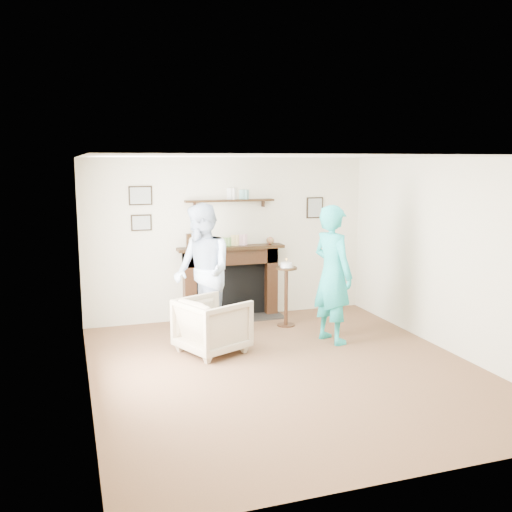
# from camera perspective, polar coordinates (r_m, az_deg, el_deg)

# --- Properties ---
(ground) EXTENTS (5.00, 5.00, 0.00)m
(ground) POSITION_cam_1_polar(r_m,az_deg,el_deg) (6.92, 3.09, -11.27)
(ground) COLOR brown
(ground) RESTS_ON ground
(room_shell) EXTENTS (4.54, 5.02, 2.52)m
(room_shell) POSITION_cam_1_polar(r_m,az_deg,el_deg) (7.17, 1.17, 2.84)
(room_shell) COLOR beige
(room_shell) RESTS_ON ground
(armchair) EXTENTS (1.03, 1.02, 0.72)m
(armchair) POSITION_cam_1_polar(r_m,az_deg,el_deg) (7.54, -4.35, -9.53)
(armchair) COLOR tan
(armchair) RESTS_ON ground
(man) EXTENTS (0.89, 1.05, 1.89)m
(man) POSITION_cam_1_polar(r_m,az_deg,el_deg) (8.09, -5.28, -8.19)
(man) COLOR #C6E0F7
(man) RESTS_ON ground
(woman) EXTENTS (0.61, 0.78, 1.88)m
(woman) POSITION_cam_1_polar(r_m,az_deg,el_deg) (8.01, 7.51, -8.42)
(woman) COLOR #21B0BB
(woman) RESTS_ON ground
(pedestal_table) EXTENTS (0.32, 0.32, 1.03)m
(pedestal_table) POSITION_cam_1_polar(r_m,az_deg,el_deg) (8.51, 3.04, -2.87)
(pedestal_table) COLOR black
(pedestal_table) RESTS_ON ground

